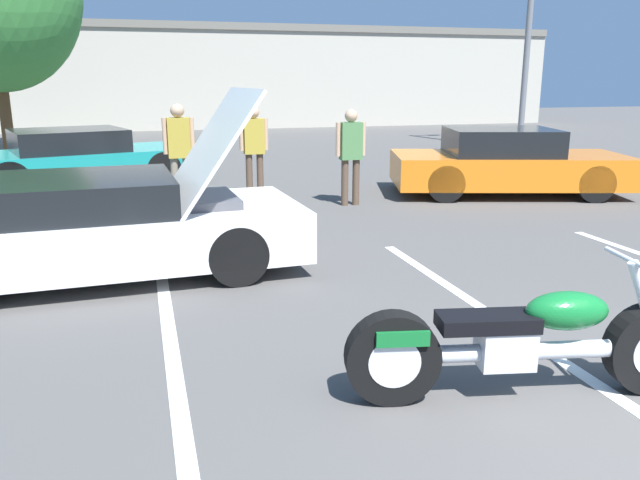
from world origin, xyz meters
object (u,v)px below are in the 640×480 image
(motorcycle, at_px, (524,343))
(parked_car_right_row, at_px, (506,163))
(spectator_by_show_car, at_px, (254,144))
(spectator_near_motorcycle, at_px, (351,149))
(show_car_hood_open, at_px, (99,226))
(spectator_midground, at_px, (179,146))
(parked_car_left_row, at_px, (78,159))

(motorcycle, distance_m, parked_car_right_row, 8.02)
(spectator_by_show_car, bearing_deg, spectator_near_motorcycle, -39.71)
(show_car_hood_open, xyz_separation_m, spectator_near_motorcycle, (3.89, 2.99, 0.40))
(spectator_near_motorcycle, bearing_deg, spectator_by_show_car, 140.29)
(spectator_by_show_car, bearing_deg, motorcycle, -87.04)
(motorcycle, distance_m, spectator_midground, 7.54)
(spectator_midground, bearing_deg, spectator_by_show_car, 21.50)
(spectator_near_motorcycle, bearing_deg, parked_car_left_row, 145.02)
(show_car_hood_open, height_order, spectator_near_motorcycle, show_car_hood_open)
(motorcycle, xyz_separation_m, show_car_hood_open, (-2.87, 3.65, 0.16))
(parked_car_right_row, height_order, spectator_midground, spectator_midground)
(motorcycle, relative_size, spectator_near_motorcycle, 1.49)
(parked_car_right_row, xyz_separation_m, spectator_near_motorcycle, (-3.13, -0.21, 0.38))
(motorcycle, distance_m, spectator_near_motorcycle, 6.75)
(spectator_by_show_car, bearing_deg, parked_car_right_row, -12.07)
(spectator_near_motorcycle, bearing_deg, spectator_midground, 166.67)
(motorcycle, bearing_deg, parked_car_left_row, 121.22)
(show_car_hood_open, xyz_separation_m, parked_car_left_row, (-0.71, 6.21, 0.01))
(spectator_near_motorcycle, height_order, spectator_midground, spectator_midground)
(parked_car_left_row, bearing_deg, spectator_by_show_car, -48.99)
(show_car_hood_open, height_order, parked_car_right_row, show_car_hood_open)
(parked_car_right_row, bearing_deg, spectator_near_motorcycle, -159.76)
(motorcycle, height_order, parked_car_left_row, parked_car_left_row)
(spectator_near_motorcycle, height_order, spectator_by_show_car, spectator_by_show_car)
(spectator_near_motorcycle, distance_m, spectator_midground, 2.86)
(motorcycle, height_order, spectator_by_show_car, spectator_by_show_car)
(parked_car_right_row, distance_m, spectator_near_motorcycle, 3.16)
(spectator_near_motorcycle, xyz_separation_m, spectator_midground, (-2.78, 0.66, 0.06))
(parked_car_right_row, relative_size, spectator_by_show_car, 2.79)
(show_car_hood_open, distance_m, spectator_midground, 3.84)
(motorcycle, height_order, parked_car_right_row, parked_car_right_row)
(parked_car_left_row, distance_m, spectator_by_show_car, 3.79)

